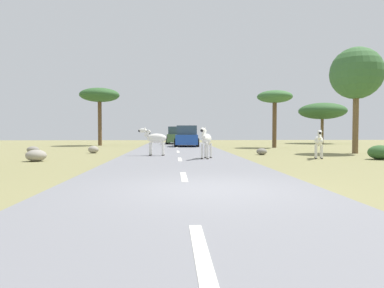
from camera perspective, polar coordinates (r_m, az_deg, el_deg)
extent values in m
plane|color=olive|center=(7.72, 2.84, -7.62)|extent=(90.00, 90.00, 0.00)
cube|color=slate|center=(7.68, -0.89, -7.48)|extent=(6.00, 64.00, 0.05)
cube|color=silver|center=(3.79, 1.48, -17.12)|extent=(0.16, 2.00, 0.01)
cube|color=silver|center=(9.65, -1.34, -5.35)|extent=(0.16, 2.00, 0.01)
cube|color=silver|center=(15.62, -2.00, -2.52)|extent=(0.16, 2.00, 0.01)
cube|color=silver|center=(21.61, -2.29, -1.25)|extent=(0.16, 2.00, 0.01)
cube|color=silver|center=(27.60, -2.45, -0.53)|extent=(0.16, 2.00, 0.01)
cube|color=silver|center=(33.59, -2.56, -0.07)|extent=(0.16, 2.00, 0.01)
ellipsoid|color=silver|center=(16.10, 2.38, 0.83)|extent=(0.71, 1.10, 0.48)
cylinder|color=silver|center=(15.82, 1.65, -1.20)|extent=(0.13, 0.13, 0.70)
cylinder|color=#28231E|center=(15.84, 1.65, -2.38)|extent=(0.15, 0.15, 0.05)
cylinder|color=silver|center=(15.76, 2.57, -1.22)|extent=(0.13, 0.13, 0.70)
cylinder|color=#28231E|center=(15.78, 2.57, -2.40)|extent=(0.15, 0.15, 0.05)
cylinder|color=silver|center=(16.47, 2.20, -1.07)|extent=(0.13, 0.13, 0.70)
cylinder|color=#28231E|center=(16.49, 2.20, -2.20)|extent=(0.15, 0.15, 0.05)
cylinder|color=silver|center=(16.42, 3.09, -1.09)|extent=(0.13, 0.13, 0.70)
cylinder|color=#28231E|center=(16.44, 3.08, -2.22)|extent=(0.15, 0.15, 0.05)
cylinder|color=silver|center=(15.61, 1.98, 1.71)|extent=(0.29, 0.41, 0.41)
cube|color=black|center=(15.61, 1.98, 2.01)|extent=(0.14, 0.33, 0.28)
ellipsoid|color=silver|center=(15.38, 1.78, 2.27)|extent=(0.32, 0.48, 0.22)
ellipsoid|color=black|center=(15.21, 1.62, 2.21)|extent=(0.17, 0.19, 0.13)
cone|color=silver|center=(15.51, 1.64, 2.68)|extent=(0.11, 0.11, 0.13)
cone|color=silver|center=(15.48, 2.11, 2.68)|extent=(0.11, 0.11, 0.13)
cylinder|color=black|center=(16.60, 2.78, 0.54)|extent=(0.08, 0.15, 0.41)
ellipsoid|color=silver|center=(17.82, 20.00, 0.53)|extent=(0.70, 1.05, 0.46)
cylinder|color=silver|center=(17.52, 19.64, -1.22)|extent=(0.12, 0.12, 0.67)
cylinder|color=#28231E|center=(17.54, 19.62, -2.24)|extent=(0.14, 0.14, 0.04)
cylinder|color=silver|center=(17.53, 20.45, -1.23)|extent=(0.12, 0.12, 0.67)
cylinder|color=#28231E|center=(17.55, 20.43, -2.24)|extent=(0.14, 0.14, 0.04)
cylinder|color=silver|center=(18.15, 19.53, -1.11)|extent=(0.12, 0.12, 0.67)
cylinder|color=#28231E|center=(18.17, 19.52, -2.09)|extent=(0.14, 0.14, 0.04)
cylinder|color=silver|center=(18.17, 20.31, -1.12)|extent=(0.12, 0.12, 0.67)
cylinder|color=#28231E|center=(18.19, 20.30, -2.09)|extent=(0.14, 0.14, 0.04)
cylinder|color=silver|center=(17.35, 20.10, 1.27)|extent=(0.28, 0.39, 0.39)
cube|color=black|center=(17.35, 20.11, 1.54)|extent=(0.14, 0.32, 0.27)
ellipsoid|color=silver|center=(17.12, 20.15, 1.75)|extent=(0.31, 0.46, 0.21)
ellipsoid|color=black|center=(16.95, 20.19, 1.69)|extent=(0.17, 0.18, 0.13)
cone|color=silver|center=(17.22, 19.93, 2.11)|extent=(0.10, 0.10, 0.12)
cone|color=silver|center=(17.23, 20.34, 2.10)|extent=(0.10, 0.10, 0.12)
cylinder|color=black|center=(18.31, 19.91, 0.29)|extent=(0.08, 0.14, 0.39)
ellipsoid|color=silver|center=(18.15, -5.78, 0.94)|extent=(1.07, 0.55, 0.48)
cylinder|color=silver|center=(18.37, -6.71, -0.77)|extent=(0.12, 0.12, 0.69)
cylinder|color=#28231E|center=(18.39, -6.71, -1.78)|extent=(0.13, 0.13, 0.05)
cylinder|color=silver|center=(18.11, -6.89, -0.81)|extent=(0.12, 0.12, 0.69)
cylinder|color=#28231E|center=(18.13, -6.88, -1.83)|extent=(0.13, 0.13, 0.05)
cylinder|color=silver|center=(18.24, -4.67, -0.78)|extent=(0.12, 0.12, 0.69)
cylinder|color=#28231E|center=(18.26, -4.66, -1.80)|extent=(0.13, 0.13, 0.05)
cylinder|color=silver|center=(17.98, -4.81, -0.82)|extent=(0.12, 0.12, 0.69)
cylinder|color=#28231E|center=(18.00, -4.81, -1.85)|extent=(0.13, 0.13, 0.05)
cylinder|color=silver|center=(18.25, -7.28, 1.72)|extent=(0.39, 0.24, 0.41)
cube|color=black|center=(18.25, -7.29, 1.98)|extent=(0.34, 0.09, 0.28)
ellipsoid|color=silver|center=(18.31, -8.02, 2.19)|extent=(0.47, 0.25, 0.22)
ellipsoid|color=black|center=(18.35, -8.56, 2.14)|extent=(0.17, 0.15, 0.13)
cone|color=silver|center=(18.35, -7.63, 2.54)|extent=(0.09, 0.09, 0.13)
cone|color=silver|center=(18.22, -7.73, 2.54)|extent=(0.09, 0.09, 0.13)
cylinder|color=black|center=(18.06, -4.20, 0.65)|extent=(0.15, 0.06, 0.41)
cube|color=#476B38|center=(35.65, -2.45, 0.98)|extent=(2.04, 4.30, 0.80)
cube|color=#334751|center=(35.45, -2.47, 2.23)|extent=(1.76, 2.29, 0.76)
cube|color=black|center=(37.81, -2.30, 0.63)|extent=(1.72, 0.26, 0.24)
cylinder|color=black|center=(36.97, -0.96, 0.65)|extent=(0.26, 0.69, 0.68)
cylinder|color=black|center=(37.06, -3.74, 0.65)|extent=(0.26, 0.69, 0.68)
cylinder|color=black|center=(34.28, -1.05, 0.54)|extent=(0.26, 0.69, 0.68)
cylinder|color=black|center=(34.36, -4.05, 0.54)|extent=(0.26, 0.69, 0.68)
cube|color=#1E479E|center=(29.58, -0.82, 0.76)|extent=(2.02, 4.29, 0.80)
cube|color=#334751|center=(29.38, -0.83, 2.27)|extent=(1.75, 2.28, 0.76)
cube|color=black|center=(31.75, -0.76, 0.35)|extent=(1.72, 0.25, 0.24)
cylinder|color=black|center=(30.94, 0.88, 0.37)|extent=(0.26, 0.69, 0.68)
cylinder|color=black|center=(30.96, -2.45, 0.37)|extent=(0.26, 0.69, 0.68)
cylinder|color=black|center=(28.24, 0.97, 0.21)|extent=(0.26, 0.69, 0.68)
cylinder|color=black|center=(28.27, -2.68, 0.21)|extent=(0.26, 0.69, 0.68)
cylinder|color=brown|center=(40.55, 20.48, 1.95)|extent=(0.31, 0.31, 2.64)
ellipsoid|color=#2D5628|center=(40.61, 20.52, 5.06)|extent=(5.06, 5.06, 1.77)
cylinder|color=brown|center=(22.79, 25.15, 3.02)|extent=(0.33, 0.33, 3.52)
sphere|color=#386633|center=(23.04, 25.26, 10.42)|extent=(3.03, 3.03, 3.03)
cylinder|color=brown|center=(28.77, 13.32, 3.00)|extent=(0.34, 0.34, 3.60)
ellipsoid|color=#386633|center=(28.90, 13.36, 7.54)|extent=(2.81, 2.81, 0.98)
cylinder|color=brown|center=(33.36, -14.82, 3.22)|extent=(0.35, 0.35, 4.03)
ellipsoid|color=#2D5628|center=(33.52, -14.86, 7.75)|extent=(3.62, 3.62, 1.27)
ellipsoid|color=#2D5628|center=(18.36, 28.38, -1.21)|extent=(1.11, 1.00, 0.66)
ellipsoid|color=gray|center=(19.80, 11.31, -1.21)|extent=(0.58, 0.58, 0.37)
ellipsoid|color=gray|center=(21.70, -15.81, -0.88)|extent=(0.62, 0.54, 0.43)
ellipsoid|color=gray|center=(23.14, -24.54, -0.85)|extent=(0.72, 0.62, 0.40)
ellipsoid|color=gray|center=(16.62, -24.11, -1.72)|extent=(0.87, 0.84, 0.51)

